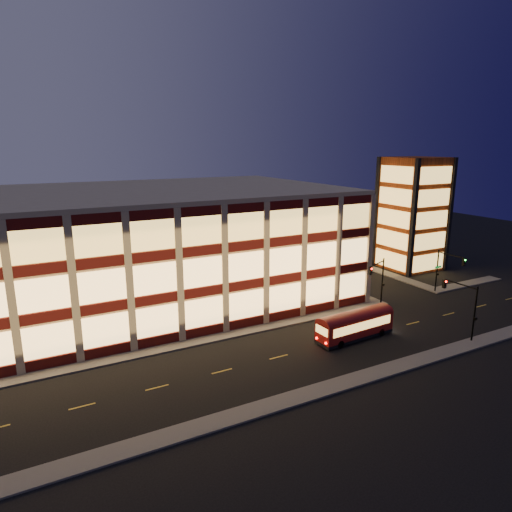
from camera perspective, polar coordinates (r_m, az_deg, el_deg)
ground at (r=48.34m, az=-5.05°, el=-10.68°), size 200.00×200.00×0.00m
sidewalk_office_south at (r=48.18m, az=-8.86°, el=-10.78°), size 54.00×2.00×0.15m
sidewalk_office_east at (r=72.91m, az=6.30°, el=-2.11°), size 2.00×30.00×0.15m
sidewalk_tower_south at (r=73.38m, az=24.65°, el=-3.23°), size 14.00×2.00×0.15m
sidewalk_tower_west at (r=79.50m, az=12.85°, el=-1.04°), size 2.00×30.00×0.15m
sidewalk_near at (r=38.06m, az=3.15°, el=-17.78°), size 100.00×2.00×0.15m
office_building at (r=60.53m, az=-14.13°, el=1.24°), size 50.45×30.45×14.50m
stair_tower at (r=78.31m, az=18.93°, el=5.00°), size 8.60×8.60×18.00m
traffic_signal_far at (r=58.83m, az=15.04°, el=-2.33°), size 3.79×1.87×6.00m
traffic_signal_right at (r=66.39m, az=22.69°, el=-1.12°), size 1.20×4.37×6.00m
traffic_signal_near at (r=52.65m, az=24.49°, el=-5.02°), size 0.32×4.45×6.00m
trolley_bus at (r=49.49m, az=12.28°, el=-8.23°), size 9.12×2.83×3.05m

